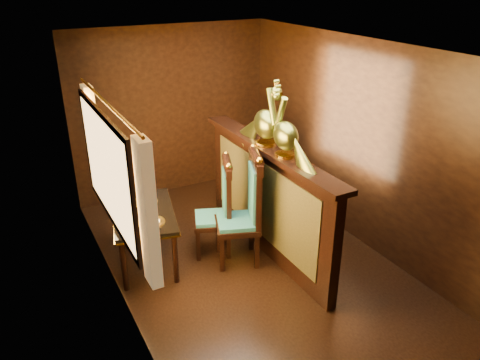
{
  "coord_description": "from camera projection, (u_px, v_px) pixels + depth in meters",
  "views": [
    {
      "loc": [
        -2.31,
        -3.91,
        3.21
      ],
      "look_at": [
        -0.06,
        0.27,
        1.04
      ],
      "focal_mm": 35.0,
      "sensor_mm": 36.0,
      "label": 1
    }
  ],
  "objects": [
    {
      "name": "dining_table",
      "position": [
        144.0,
        217.0,
        5.36
      ],
      "size": [
        0.93,
        1.26,
        0.87
      ],
      "rotation": [
        0.0,
        0.0,
        -0.23
      ],
      "color": "black",
      "rests_on": "ground"
    },
    {
      "name": "ground",
      "position": [
        255.0,
        268.0,
        5.46
      ],
      "size": [
        5.0,
        5.0,
        0.0
      ],
      "primitive_type": "plane",
      "color": "black",
      "rests_on": "ground"
    },
    {
      "name": "chair_right",
      "position": [
        221.0,
        204.0,
        5.55
      ],
      "size": [
        0.58,
        0.6,
        1.24
      ],
      "rotation": [
        0.0,
        0.0,
        -0.38
      ],
      "color": "black",
      "rests_on": "ground"
    },
    {
      "name": "partition",
      "position": [
        267.0,
        198.0,
        5.54
      ],
      "size": [
        0.26,
        2.7,
        1.36
      ],
      "color": "black",
      "rests_on": "ground"
    },
    {
      "name": "peacock_left",
      "position": [
        286.0,
        123.0,
        4.86
      ],
      "size": [
        0.23,
        0.62,
        0.74
      ],
      "primitive_type": null,
      "color": "#1C542E",
      "rests_on": "partition"
    },
    {
      "name": "chair_left",
      "position": [
        248.0,
        205.0,
        5.35
      ],
      "size": [
        0.65,
        0.66,
        1.39
      ],
      "rotation": [
        0.0,
        0.0,
        -0.36
      ],
      "color": "black",
      "rests_on": "ground"
    },
    {
      "name": "peacock_right",
      "position": [
        266.0,
        112.0,
        5.17
      ],
      "size": [
        0.25,
        0.66,
        0.79
      ],
      "primitive_type": null,
      "color": "#1C542E",
      "rests_on": "partition"
    },
    {
      "name": "room_shell",
      "position": [
        249.0,
        142.0,
        4.78
      ],
      "size": [
        3.04,
        5.04,
        2.52
      ],
      "color": "black",
      "rests_on": "ground"
    }
  ]
}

